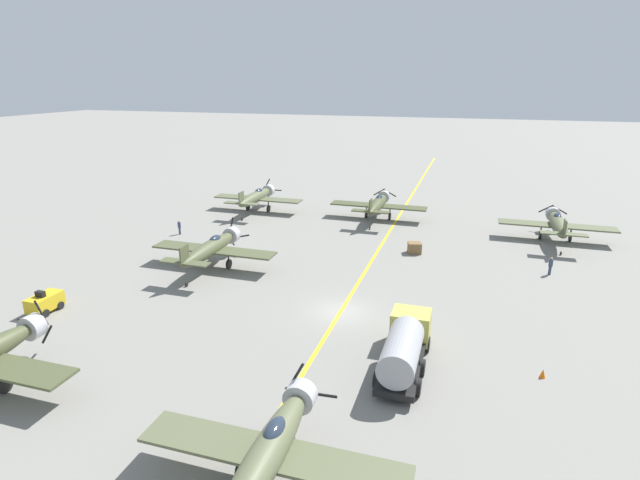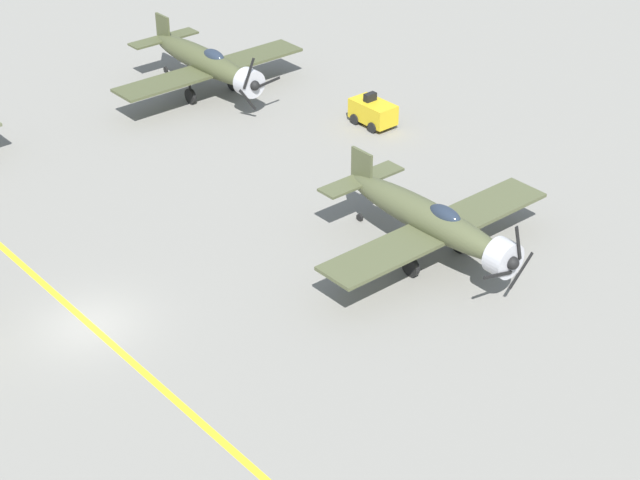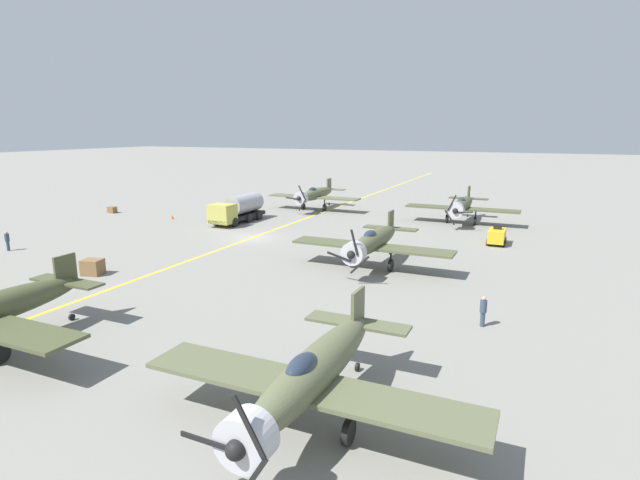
% 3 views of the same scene
% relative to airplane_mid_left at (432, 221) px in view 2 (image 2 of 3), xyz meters
% --- Properties ---
extents(ground_plane, '(400.00, 400.00, 0.00)m').
position_rel_airplane_mid_left_xyz_m(ground_plane, '(13.83, -5.32, -2.01)').
color(ground_plane, gray).
extents(taxiway_stripe, '(0.30, 160.00, 0.01)m').
position_rel_airplane_mid_left_xyz_m(taxiway_stripe, '(13.83, -5.32, -2.01)').
color(taxiway_stripe, yellow).
rests_on(taxiway_stripe, ground).
extents(airplane_mid_left, '(12.00, 9.98, 3.76)m').
position_rel_airplane_mid_left_xyz_m(airplane_mid_left, '(0.00, 0.00, 0.00)').
color(airplane_mid_left, '#4F5436').
rests_on(airplane_mid_left, ground).
extents(airplane_near_left, '(12.00, 9.98, 3.67)m').
position_rel_airplane_mid_left_xyz_m(airplane_near_left, '(-3.13, -21.22, 0.00)').
color(airplane_near_left, '#4A4F30').
rests_on(airplane_near_left, ground).
extents(tow_tractor, '(1.57, 2.60, 1.79)m').
position_rel_airplane_mid_left_xyz_m(tow_tractor, '(-7.65, -11.97, -1.22)').
color(tow_tractor, gold).
rests_on(tow_tractor, ground).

